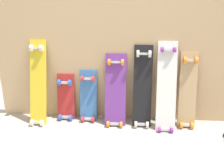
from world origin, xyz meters
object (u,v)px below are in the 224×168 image
(skateboard_yellow, at_px, (38,86))
(skateboard_natural, at_px, (188,93))
(skateboard_white, at_px, (166,90))
(skateboard_blue, at_px, (88,99))
(skateboard_purple, at_px, (115,93))
(skateboard_red, at_px, (66,100))
(skateboard_black, at_px, (143,89))

(skateboard_yellow, distance_m, skateboard_natural, 1.59)
(skateboard_yellow, height_order, skateboard_white, skateboard_white)
(skateboard_blue, height_order, skateboard_purple, skateboard_purple)
(skateboard_yellow, xyz_separation_m, skateboard_red, (0.27, 0.08, -0.19))
(skateboard_red, distance_m, skateboard_white, 1.11)
(skateboard_natural, bearing_deg, skateboard_purple, -178.76)
(skateboard_white, bearing_deg, skateboard_red, 175.40)
(skateboard_red, bearing_deg, skateboard_purple, -5.54)
(skateboard_natural, bearing_deg, skateboard_white, -167.83)
(skateboard_red, xyz_separation_m, skateboard_black, (0.84, -0.05, 0.17))
(skateboard_yellow, xyz_separation_m, skateboard_blue, (0.53, 0.07, -0.16))
(skateboard_purple, height_order, skateboard_black, skateboard_black)
(skateboard_yellow, relative_size, skateboard_blue, 1.51)
(skateboard_purple, bearing_deg, skateboard_blue, 171.52)
(skateboard_blue, distance_m, skateboard_purple, 0.32)
(skateboard_blue, height_order, skateboard_white, skateboard_white)
(skateboard_yellow, relative_size, skateboard_white, 0.99)
(skateboard_blue, bearing_deg, skateboard_yellow, -172.89)
(skateboard_white, distance_m, skateboard_natural, 0.24)
(skateboard_red, distance_m, skateboard_natural, 1.32)
(skateboard_blue, xyz_separation_m, skateboard_black, (0.59, -0.04, 0.14))
(skateboard_yellow, distance_m, skateboard_red, 0.34)
(skateboard_white, bearing_deg, skateboard_purple, 176.40)
(skateboard_blue, distance_m, skateboard_white, 0.85)
(skateboard_blue, relative_size, skateboard_purple, 0.77)
(skateboard_red, relative_size, skateboard_black, 0.63)
(skateboard_black, bearing_deg, skateboard_red, 176.64)
(skateboard_purple, distance_m, skateboard_black, 0.29)
(skateboard_yellow, height_order, skateboard_red, skateboard_yellow)
(skateboard_red, height_order, skateboard_white, skateboard_white)
(skateboard_white, bearing_deg, skateboard_black, 171.12)
(skateboard_yellow, distance_m, skateboard_black, 1.12)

